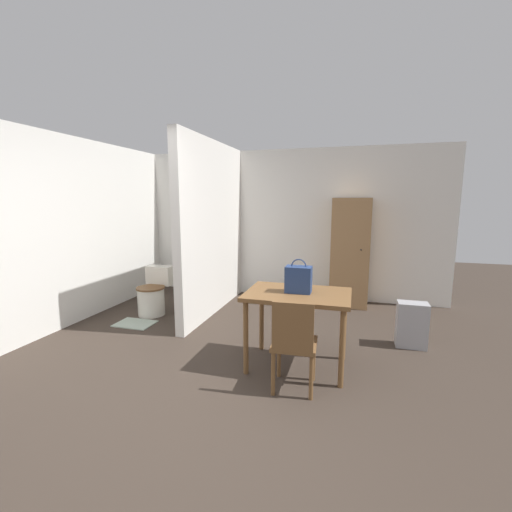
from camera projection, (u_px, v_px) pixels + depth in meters
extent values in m
plane|color=#382D26|center=(177.00, 410.00, 2.74)|extent=(16.00, 16.00, 0.00)
cube|color=white|center=(276.00, 224.00, 5.94)|extent=(5.61, 0.12, 2.50)
cube|color=white|center=(86.00, 230.00, 4.86)|extent=(0.12, 4.53, 2.50)
cube|color=white|center=(213.00, 228.00, 5.04)|extent=(0.12, 2.20, 2.50)
cube|color=brown|center=(298.00, 294.00, 3.36)|extent=(1.01, 0.70, 0.04)
cylinder|color=brown|center=(246.00, 338.00, 3.27)|extent=(0.05, 0.05, 0.73)
cylinder|color=brown|center=(342.00, 349.00, 3.02)|extent=(0.05, 0.05, 0.73)
cylinder|color=brown|center=(262.00, 318.00, 3.81)|extent=(0.05, 0.05, 0.73)
cylinder|color=brown|center=(344.00, 326.00, 3.57)|extent=(0.05, 0.05, 0.73)
cube|color=brown|center=(295.00, 344.00, 3.01)|extent=(0.41, 0.41, 0.04)
cube|color=brown|center=(293.00, 327.00, 2.81)|extent=(0.35, 0.05, 0.41)
cylinder|color=brown|center=(279.00, 357.00, 3.24)|extent=(0.04, 0.04, 0.39)
cylinder|color=brown|center=(313.00, 360.00, 3.17)|extent=(0.04, 0.04, 0.39)
cylinder|color=brown|center=(273.00, 373.00, 2.93)|extent=(0.04, 0.04, 0.39)
cylinder|color=brown|center=(311.00, 378.00, 2.86)|extent=(0.04, 0.04, 0.39)
cylinder|color=silver|center=(151.00, 302.00, 4.99)|extent=(0.38, 0.38, 0.39)
cylinder|color=brown|center=(150.00, 288.00, 4.96)|extent=(0.41, 0.41, 0.02)
cube|color=silver|center=(160.00, 275.00, 5.19)|extent=(0.39, 0.18, 0.29)
cube|color=navy|center=(298.00, 279.00, 3.34)|extent=(0.25, 0.15, 0.26)
torus|color=navy|center=(299.00, 266.00, 3.32)|extent=(0.15, 0.01, 0.15)
cube|color=#997047|center=(350.00, 253.00, 5.37)|extent=(0.58, 0.47, 1.70)
sphere|color=black|center=(361.00, 250.00, 5.07)|extent=(0.02, 0.02, 0.02)
cube|color=#99A899|center=(135.00, 324.00, 4.64)|extent=(0.51, 0.36, 0.01)
cube|color=#9E9EA3|center=(412.00, 325.00, 3.89)|extent=(0.33, 0.20, 0.52)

